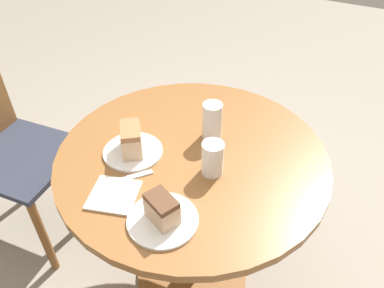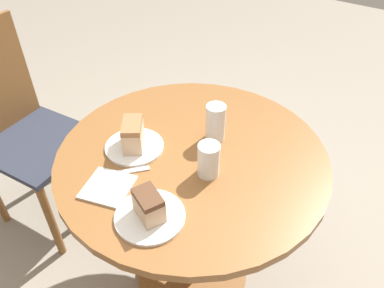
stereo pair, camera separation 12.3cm
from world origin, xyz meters
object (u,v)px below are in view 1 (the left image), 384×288
object	(u,v)px
cake_slice_near	(131,139)
glass_water	(212,160)
plate_near	(133,152)
glass_lemonade	(212,123)
cake_slice_far	(162,209)
plate_far	(163,220)
chair	(5,145)

from	to	relation	value
cake_slice_near	glass_water	bearing A→B (deg)	-82.07
plate_near	glass_lemonade	distance (m)	0.29
cake_slice_far	plate_far	bearing A→B (deg)	-90.00
plate_far	glass_water	world-z (taller)	glass_water
plate_far	glass_water	xyz separation A→B (m)	(0.24, -0.04, 0.04)
plate_near	glass_lemonade	xyz separation A→B (m)	(0.20, -0.20, 0.06)
plate_far	cake_slice_far	distance (m)	0.05
plate_far	plate_near	bearing A→B (deg)	49.30
plate_near	glass_water	bearing A→B (deg)	-82.07
chair	cake_slice_far	size ratio (longest dim) A/B	9.00
plate_near	cake_slice_near	xyz separation A→B (m)	(-0.00, 0.00, 0.05)
glass_lemonade	glass_water	distance (m)	0.18
plate_far	glass_lemonade	size ratio (longest dim) A/B	1.47
chair	glass_water	bearing A→B (deg)	-92.25
chair	glass_water	distance (m)	1.01
chair	plate_far	size ratio (longest dim) A/B	4.92
plate_near	cake_slice_near	bearing A→B (deg)	116.57
plate_near	plate_far	bearing A→B (deg)	-130.70
chair	cake_slice_near	world-z (taller)	chair
chair	plate_far	xyz separation A→B (m)	(-0.19, -0.93, 0.23)
plate_near	plate_far	size ratio (longest dim) A/B	1.00
cake_slice_far	glass_lemonade	size ratio (longest dim) A/B	0.80
chair	glass_lemonade	bearing A→B (deg)	-81.89
chair	cake_slice_near	bearing A→B (deg)	-94.30
plate_near	glass_water	size ratio (longest dim) A/B	1.75
cake_slice_near	cake_slice_far	xyz separation A→B (m)	(-0.20, -0.24, -0.01)
chair	glass_lemonade	distance (m)	0.96
glass_lemonade	glass_water	xyz separation A→B (m)	(-0.16, -0.08, -0.01)
chair	cake_slice_far	bearing A→B (deg)	-106.78
plate_near	cake_slice_near	size ratio (longest dim) A/B	1.58
cake_slice_near	glass_lemonade	bearing A→B (deg)	-44.70
chair	glass_lemonade	xyz separation A→B (m)	(0.21, -0.90, 0.29)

